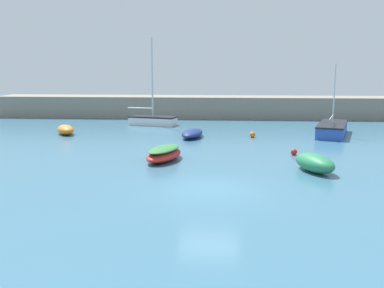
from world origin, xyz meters
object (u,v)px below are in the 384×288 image
Objects in this scene: mooring_buoy_orange at (252,135)px; mooring_buoy_red at (294,152)px; rowboat_white_midwater at (192,133)px; sailboat_tall_mast at (153,119)px; open_tender_yellow at (315,163)px; rowboat_with_red_cover at (164,154)px; fishing_dinghy_green at (66,130)px; sailboat_short_mast at (332,129)px.

mooring_buoy_orange reaches higher than mooring_buoy_red.
sailboat_tall_mast is (-3.92, 6.48, 0.20)m from rowboat_white_midwater.
open_tender_yellow is at bearing -77.33° from mooring_buoy_orange.
sailboat_tall_mast is at bearing -151.61° from rowboat_with_red_cover.
open_tender_yellow is 0.85× the size of rowboat_with_red_cover.
mooring_buoy_red is (-0.34, 3.99, -0.25)m from open_tender_yellow.
open_tender_yellow reaches higher than fishing_dinghy_green.
rowboat_with_red_cover is 8.52× the size of mooring_buoy_orange.
mooring_buoy_orange is (14.00, -0.43, -0.15)m from fishing_dinghy_green.
rowboat_white_midwater is at bearing -44.80° from sailboat_tall_mast.
sailboat_tall_mast is at bearing 90.30° from sailboat_short_mast.
sailboat_short_mast is (3.70, 11.68, 0.03)m from open_tender_yellow.
open_tender_yellow is 11.87m from rowboat_white_midwater.
open_tender_yellow is 7.23× the size of mooring_buoy_orange.
open_tender_yellow is at bearing -43.08° from sailboat_tall_mast.
fishing_dinghy_green is (-19.99, -1.03, -0.11)m from sailboat_short_mast.
rowboat_with_red_cover is 12.25m from fishing_dinghy_green.
rowboat_with_red_cover is 14.62m from sailboat_tall_mast.
sailboat_short_mast is 10.50m from rowboat_white_midwater.
rowboat_with_red_cover reaches higher than fishing_dinghy_green.
rowboat_white_midwater is 9.12× the size of mooring_buoy_red.
rowboat_with_red_cover reaches higher than rowboat_white_midwater.
mooring_buoy_orange is (8.26, -6.10, -0.29)m from sailboat_tall_mast.
mooring_buoy_red is at bearing 122.11° from rowboat_with_red_cover.
sailboat_short_mast is 6.18m from mooring_buoy_orange.
open_tender_yellow is 0.89× the size of rowboat_white_midwater.
mooring_buoy_orange is at bearing -22.44° from sailboat_tall_mast.
sailboat_tall_mast is 16.01m from mooring_buoy_red.
rowboat_white_midwater is at bearing 137.14° from mooring_buoy_red.
open_tender_yellow is at bearing -179.25° from sailboat_short_mast.
fishing_dinghy_green is at bearing 111.29° from sailboat_short_mast.
sailboat_short_mast is at bearing 62.15° from fishing_dinghy_green.
rowboat_white_midwater reaches higher than mooring_buoy_red.
mooring_buoy_red is at bearing -72.50° from mooring_buoy_orange.
mooring_buoy_red is at bearing 36.56° from fishing_dinghy_green.
fishing_dinghy_green is 17.29m from mooring_buoy_red.
sailboat_short_mast is at bearing 147.33° from rowboat_with_red_cover.
sailboat_tall_mast is 10.27m from mooring_buoy_orange.
open_tender_yellow is 10.47m from mooring_buoy_orange.
sailboat_tall_mast reaches higher than sailboat_short_mast.
mooring_buoy_red is at bearing 55.78° from rowboat_white_midwater.
rowboat_with_red_cover is (-11.32, -9.68, -0.09)m from sailboat_short_mast.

